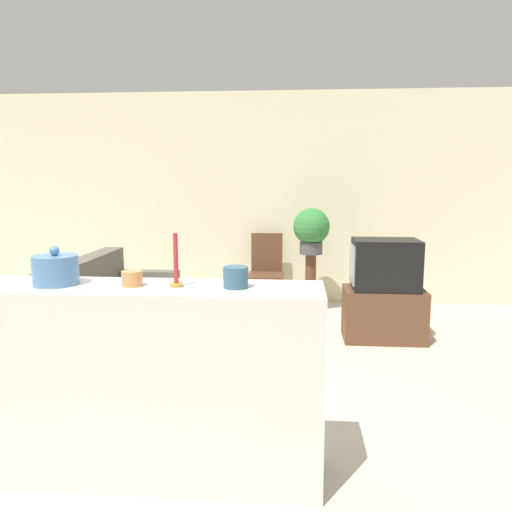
% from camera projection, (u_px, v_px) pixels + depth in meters
% --- Properties ---
extents(ground_plane, '(14.00, 14.00, 0.00)m').
position_uv_depth(ground_plane, '(149.00, 421.00, 3.34)').
color(ground_plane, beige).
extents(wall_back, '(9.00, 0.06, 2.70)m').
position_uv_depth(wall_back, '(222.00, 199.00, 6.51)').
color(wall_back, beige).
rests_on(wall_back, ground_plane).
extents(couch, '(0.83, 1.78, 0.87)m').
position_uv_depth(couch, '(110.00, 320.00, 4.65)').
color(couch, '#605B51').
rests_on(couch, ground_plane).
extents(tv_stand, '(0.80, 0.47, 0.52)m').
position_uv_depth(tv_stand, '(383.00, 314.00, 5.01)').
color(tv_stand, brown).
rests_on(tv_stand, ground_plane).
extents(television, '(0.65, 0.45, 0.50)m').
position_uv_depth(television, '(385.00, 264.00, 4.94)').
color(television, black).
rests_on(television, tv_stand).
extents(wooden_chair, '(0.44, 0.44, 0.93)m').
position_uv_depth(wooden_chair, '(266.00, 268.00, 6.26)').
color(wooden_chair, brown).
rests_on(wooden_chair, ground_plane).
extents(plant_stand, '(0.13, 0.13, 0.72)m').
position_uv_depth(plant_stand, '(310.00, 283.00, 6.01)').
color(plant_stand, brown).
rests_on(plant_stand, ground_plane).
extents(potted_plant, '(0.43, 0.43, 0.55)m').
position_uv_depth(potted_plant, '(311.00, 229.00, 5.91)').
color(potted_plant, '#4C4C51').
rests_on(potted_plant, plant_stand).
extents(foreground_counter, '(2.24, 0.44, 1.06)m').
position_uv_depth(foreground_counter, '(114.00, 381.00, 2.69)').
color(foreground_counter, silver).
rests_on(foreground_counter, ground_plane).
extents(decorative_bowl, '(0.23, 0.23, 0.21)m').
position_uv_depth(decorative_bowl, '(56.00, 270.00, 2.62)').
color(decorative_bowl, '#4C7AAD').
rests_on(decorative_bowl, foreground_counter).
extents(candle_jar, '(0.11, 0.11, 0.08)m').
position_uv_depth(candle_jar, '(132.00, 278.00, 2.60)').
color(candle_jar, '#C6844C').
rests_on(candle_jar, foreground_counter).
extents(candlestick, '(0.07, 0.07, 0.28)m').
position_uv_depth(candlestick, '(176.00, 269.00, 2.57)').
color(candlestick, '#B7933D').
rests_on(candlestick, foreground_counter).
extents(coffee_tin, '(0.13, 0.13, 0.11)m').
position_uv_depth(coffee_tin, '(236.00, 277.00, 2.55)').
color(coffee_tin, '#335B75').
rests_on(coffee_tin, foreground_counter).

